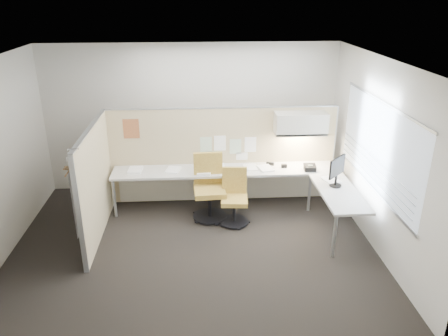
{
  "coord_description": "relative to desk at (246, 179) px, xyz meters",
  "views": [
    {
      "loc": [
        0.08,
        -5.82,
        3.67
      ],
      "look_at": [
        0.52,
        0.8,
        0.95
      ],
      "focal_mm": 35.0,
      "sensor_mm": 36.0,
      "label": 1
    }
  ],
  "objects": [
    {
      "name": "paper_stack_0",
      "position": [
        -1.93,
        0.18,
        0.15
      ],
      "size": [
        0.25,
        0.31,
        0.04
      ],
      "primitive_type": "cube",
      "rotation": [
        0.0,
        0.0,
        -0.05
      ],
      "color": "white",
      "rests_on": "desk"
    },
    {
      "name": "overhead_bin",
      "position": [
        0.97,
        0.26,
        0.91
      ],
      "size": [
        0.9,
        0.36,
        0.38
      ],
      "primitive_type": "cube",
      "color": "beige",
      "rests_on": "partition_back"
    },
    {
      "name": "paper_stack_1",
      "position": [
        -1.27,
        0.15,
        0.14
      ],
      "size": [
        0.29,
        0.34,
        0.02
      ],
      "primitive_type": "cube",
      "rotation": [
        0.0,
        0.0,
        -0.21
      ],
      "color": "white",
      "rests_on": "desk"
    },
    {
      "name": "poster",
      "position": [
        -1.98,
        0.44,
        0.82
      ],
      "size": [
        0.28,
        0.0,
        0.35
      ],
      "primitive_type": "cube",
      "color": "orange",
      "rests_on": "partition_back"
    },
    {
      "name": "wall_front",
      "position": [
        -0.93,
        -3.38,
        0.8
      ],
      "size": [
        5.5,
        0.02,
        2.8
      ],
      "primitive_type": "cube",
      "color": "beige",
      "rests_on": "ground"
    },
    {
      "name": "stapler",
      "position": [
        0.47,
        0.3,
        0.15
      ],
      "size": [
        0.14,
        0.09,
        0.05
      ],
      "primitive_type": "cube",
      "rotation": [
        0.0,
        0.0,
        -0.42
      ],
      "color": "black",
      "rests_on": "desk"
    },
    {
      "name": "coat_hook",
      "position": [
        -2.51,
        -1.57,
        0.82
      ],
      "size": [
        0.18,
        0.42,
        1.28
      ],
      "color": "silver",
      "rests_on": "partition_left"
    },
    {
      "name": "chair_left",
      "position": [
        -0.65,
        -0.19,
        -0.09
      ],
      "size": [
        0.58,
        0.58,
        1.1
      ],
      "rotation": [
        0.0,
        0.0,
        0.06
      ],
      "color": "black",
      "rests_on": "floor"
    },
    {
      "name": "pinned_papers",
      "position": [
        -0.3,
        0.44,
        0.43
      ],
      "size": [
        1.01,
        0.0,
        0.47
      ],
      "color": "#8CBF8C",
      "rests_on": "partition_back"
    },
    {
      "name": "floor",
      "position": [
        -0.93,
        -1.13,
        -0.61
      ],
      "size": [
        5.5,
        4.5,
        0.01
      ],
      "primitive_type": "cube",
      "color": "black",
      "rests_on": "ground"
    },
    {
      "name": "ceiling",
      "position": [
        -0.93,
        -1.13,
        2.2
      ],
      "size": [
        5.5,
        4.5,
        0.01
      ],
      "primitive_type": "cube",
      "color": "white",
      "rests_on": "wall_back"
    },
    {
      "name": "chair_right",
      "position": [
        -0.24,
        -0.41,
        -0.17
      ],
      "size": [
        0.49,
        0.5,
        0.93
      ],
      "rotation": [
        0.0,
        0.0,
        -0.08
      ],
      "color": "black",
      "rests_on": "floor"
    },
    {
      "name": "desk",
      "position": [
        0.0,
        0.0,
        0.0
      ],
      "size": [
        4.0,
        2.07,
        0.73
      ],
      "color": "beige",
      "rests_on": "floor"
    },
    {
      "name": "wall_back",
      "position": [
        -0.93,
        1.12,
        0.8
      ],
      "size": [
        5.5,
        0.02,
        2.8
      ],
      "primitive_type": "cube",
      "color": "beige",
      "rests_on": "ground"
    },
    {
      "name": "paper_stack_5",
      "position": [
        1.36,
        -0.46,
        0.14
      ],
      "size": [
        0.31,
        0.35,
        0.02
      ],
      "primitive_type": "cube",
      "rotation": [
        0.0,
        0.0,
        0.3
      ],
      "color": "white",
      "rests_on": "desk"
    },
    {
      "name": "tape_dispenser",
      "position": [
        0.7,
        0.16,
        0.16
      ],
      "size": [
        0.1,
        0.07,
        0.06
      ],
      "primitive_type": "cube",
      "rotation": [
        0.0,
        0.0,
        -0.05
      ],
      "color": "black",
      "rests_on": "desk"
    },
    {
      "name": "phone",
      "position": [
        1.12,
        0.0,
        0.18
      ],
      "size": [
        0.22,
        0.21,
        0.12
      ],
      "rotation": [
        0.0,
        0.0,
        -0.07
      ],
      "color": "black",
      "rests_on": "desk"
    },
    {
      "name": "paper_stack_4",
      "position": [
        0.36,
        0.11,
        0.14
      ],
      "size": [
        0.29,
        0.35,
        0.03
      ],
      "primitive_type": "cube",
      "rotation": [
        0.0,
        0.0,
        0.24
      ],
      "color": "white",
      "rests_on": "desk"
    },
    {
      "name": "paper_stack_2",
      "position": [
        -0.72,
        0.02,
        0.15
      ],
      "size": [
        0.27,
        0.33,
        0.04
      ],
      "primitive_type": "cube",
      "rotation": [
        0.0,
        0.0,
        -0.14
      ],
      "color": "white",
      "rests_on": "desk"
    },
    {
      "name": "paper_stack_3",
      "position": [
        0.1,
        0.2,
        0.13
      ],
      "size": [
        0.24,
        0.31,
        0.01
      ],
      "primitive_type": "cube",
      "rotation": [
        0.0,
        0.0,
        0.03
      ],
      "color": "white",
      "rests_on": "desk"
    },
    {
      "name": "partition_left",
      "position": [
        -2.43,
        -0.63,
        0.27
      ],
      "size": [
        0.06,
        2.2,
        1.75
      ],
      "primitive_type": "cube",
      "color": "tan",
      "rests_on": "floor"
    },
    {
      "name": "wall_right",
      "position": [
        1.82,
        -1.13,
        0.8
      ],
      "size": [
        0.02,
        4.5,
        2.8
      ],
      "primitive_type": "cube",
      "color": "beige",
      "rests_on": "ground"
    },
    {
      "name": "monitor",
      "position": [
        1.37,
        -0.68,
        0.41
      ],
      "size": [
        0.35,
        0.35,
        0.49
      ],
      "rotation": [
        0.0,
        0.0,
        0.79
      ],
      "color": "black",
      "rests_on": "desk"
    },
    {
      "name": "partition_back",
      "position": [
        -0.38,
        0.47,
        0.27
      ],
      "size": [
        4.1,
        0.06,
        1.75
      ],
      "primitive_type": "cube",
      "color": "tan",
      "rests_on": "floor"
    },
    {
      "name": "task_light_strip",
      "position": [
        0.97,
        0.26,
        0.7
      ],
      "size": [
        0.6,
        0.06,
        0.02
      ],
      "primitive_type": "cube",
      "color": "#FFEABF",
      "rests_on": "overhead_bin"
    },
    {
      "name": "paper_stack_6",
      "position": [
        -0.48,
        0.23,
        0.14
      ],
      "size": [
        0.24,
        0.3,
        0.03
      ],
      "primitive_type": "cube",
      "rotation": [
        0.0,
        0.0,
        0.02
      ],
      "color": "white",
      "rests_on": "desk"
    },
    {
      "name": "window_pane",
      "position": [
        1.79,
        -1.13,
        0.95
      ],
      "size": [
        0.01,
        2.8,
        1.3
      ],
      "primitive_type": "cube",
      "color": "#9AA4B3",
      "rests_on": "wall_right"
    }
  ]
}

